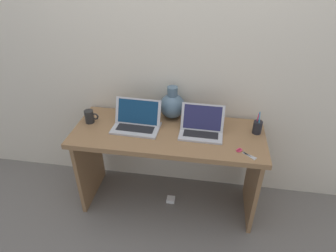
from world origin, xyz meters
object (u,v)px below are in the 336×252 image
object	(u,v)px
power_brick	(171,199)
scissors	(243,152)
laptop_left	(137,121)
green_vase	(172,105)
laptop_right	(202,126)
coffee_mug	(90,117)
pen_cup	(257,127)

from	to	relation	value
power_brick	scissors	bearing A→B (deg)	-18.85
laptop_left	power_brick	xyz separation A→B (m)	(0.27, -0.03, -0.77)
green_vase	laptop_right	bearing A→B (deg)	-37.92
green_vase	coffee_mug	size ratio (longest dim) A/B	2.36
laptop_right	scissors	size ratio (longest dim) A/B	2.41
green_vase	power_brick	world-z (taller)	green_vase
green_vase	scissors	size ratio (longest dim) A/B	1.99
laptop_left	coffee_mug	world-z (taller)	laptop_left
scissors	pen_cup	bearing A→B (deg)	66.25
laptop_left	coffee_mug	xyz separation A→B (m)	(-0.38, 0.01, -0.00)
green_vase	pen_cup	bearing A→B (deg)	-11.66
scissors	power_brick	bearing A→B (deg)	161.15
laptop_left	green_vase	distance (m)	0.31
laptop_right	pen_cup	world-z (taller)	laptop_right
pen_cup	power_brick	size ratio (longest dim) A/B	2.67
laptop_right	green_vase	xyz separation A→B (m)	(-0.25, 0.19, 0.05)
coffee_mug	power_brick	distance (m)	1.01
coffee_mug	laptop_left	bearing A→B (deg)	-1.20
laptop_right	pen_cup	distance (m)	0.41
pen_cup	power_brick	distance (m)	1.00
pen_cup	scissors	distance (m)	0.29
scissors	power_brick	distance (m)	0.90
green_vase	pen_cup	size ratio (longest dim) A/B	1.41
pen_cup	power_brick	xyz separation A→B (m)	(-0.63, -0.08, -0.77)
power_brick	coffee_mug	bearing A→B (deg)	176.94
laptop_right	scissors	world-z (taller)	laptop_right
green_vase	pen_cup	world-z (taller)	green_vase
laptop_left	green_vase	world-z (taller)	green_vase
laptop_left	green_vase	bearing A→B (deg)	37.90
coffee_mug	scissors	world-z (taller)	coffee_mug
scissors	power_brick	size ratio (longest dim) A/B	1.89
coffee_mug	scissors	distance (m)	1.18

